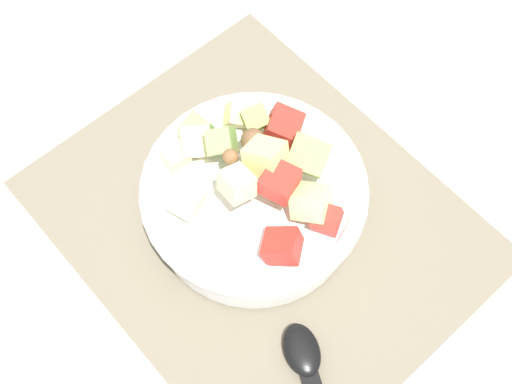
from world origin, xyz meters
name	(u,v)px	position (x,y,z in m)	size (l,w,h in m)	color
ground_plane	(259,220)	(0.00, 0.00, 0.00)	(2.40, 2.40, 0.00)	silver
placemat	(259,219)	(0.00, 0.00, 0.00)	(0.46, 0.38, 0.01)	#756B56
salad_bowl	(256,194)	(-0.01, 0.00, 0.05)	(0.24, 0.24, 0.13)	white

